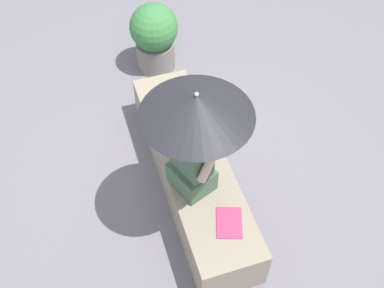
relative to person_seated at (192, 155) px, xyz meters
The scene contains 7 objects.
ground_plane 0.88m from the person_seated, 18.76° to the right, with size 14.00×14.00×0.00m, color slate.
stone_bench 0.68m from the person_seated, 18.76° to the right, with size 2.20×0.56×0.45m, color gray.
person_seated is the anchor object (origin of this frame).
parasol 0.62m from the person_seated, behind, with size 0.81×0.81×1.13m.
handbag_black 0.59m from the person_seated, ahead, with size 0.25×0.19×0.31m.
magazine 0.61m from the person_seated, 159.36° to the right, with size 0.28×0.20×0.01m, color #D83866.
planter_near 2.07m from the person_seated, ahead, with size 0.53×0.53×0.82m.
Camera 1 is at (-2.38, 0.77, 3.68)m, focal length 43.68 mm.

